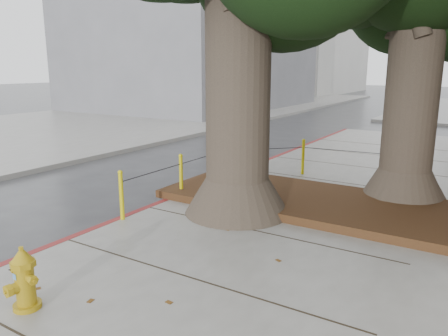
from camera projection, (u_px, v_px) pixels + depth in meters
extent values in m
plane|color=#28282B|center=(159.00, 278.00, 6.21)|extent=(140.00, 140.00, 0.00)
cube|color=slate|center=(74.00, 126.00, 21.68)|extent=(14.00, 60.00, 0.15)
cube|color=maroon|center=(164.00, 204.00, 9.29)|extent=(0.14, 26.00, 0.16)
cube|color=black|center=(317.00, 202.00, 8.91)|extent=(6.40, 2.60, 0.16)
cube|color=slate|center=(196.00, 22.00, 30.77)|extent=(12.00, 16.00, 12.00)
cube|color=silver|center=(298.00, 26.00, 50.45)|extent=(12.00, 18.00, 15.00)
cone|color=#4C3F33|center=(237.00, 195.00, 8.48)|extent=(2.04, 2.04, 0.70)
cylinder|color=#4C3F33|center=(238.00, 89.00, 8.02)|extent=(1.20, 1.20, 4.22)
cone|color=#4C3F33|center=(403.00, 185.00, 9.20)|extent=(1.77, 1.77, 0.70)
cylinder|color=#4C3F33|center=(412.00, 98.00, 8.79)|extent=(1.04, 1.04, 3.84)
cylinder|color=#CBBA0B|center=(121.00, 196.00, 8.05)|extent=(0.08, 0.08, 0.90)
sphere|color=#CBBA0B|center=(120.00, 172.00, 7.94)|extent=(0.09, 0.09, 0.09)
cylinder|color=#CBBA0B|center=(181.00, 176.00, 9.53)|extent=(0.08, 0.08, 0.90)
sphere|color=#CBBA0B|center=(181.00, 156.00, 9.43)|extent=(0.09, 0.09, 0.09)
cylinder|color=#CBBA0B|center=(225.00, 161.00, 11.02)|extent=(0.08, 0.08, 0.90)
sphere|color=#CBBA0B|center=(225.00, 144.00, 10.92)|extent=(0.09, 0.09, 0.09)
cylinder|color=#CBBA0B|center=(303.00, 157.00, 11.48)|extent=(0.08, 0.08, 0.90)
sphere|color=#CBBA0B|center=(304.00, 141.00, 11.38)|extent=(0.09, 0.09, 0.09)
cylinder|color=#CBBA0B|center=(392.00, 166.00, 10.51)|extent=(0.08, 0.08, 0.90)
sphere|color=#CBBA0B|center=(394.00, 147.00, 10.41)|extent=(0.09, 0.09, 0.09)
cylinder|color=black|center=(153.00, 172.00, 8.73)|extent=(0.02, 1.80, 0.02)
cylinder|color=black|center=(204.00, 157.00, 10.21)|extent=(0.02, 1.80, 0.02)
cylinder|color=black|center=(265.00, 149.00, 11.19)|extent=(1.51, 1.51, 0.02)
cylinder|color=black|center=(346.00, 151.00, 10.94)|extent=(2.20, 0.22, 0.02)
cylinder|color=#B18E12|center=(28.00, 305.00, 5.15)|extent=(0.36, 0.36, 0.06)
cylinder|color=#B18E12|center=(25.00, 284.00, 5.08)|extent=(0.25, 0.25, 0.50)
cylinder|color=#B18E12|center=(23.00, 264.00, 5.02)|extent=(0.33, 0.33, 0.07)
cone|color=#B18E12|center=(22.00, 256.00, 5.00)|extent=(0.30, 0.30, 0.14)
cylinder|color=#B18E12|center=(21.00, 249.00, 4.98)|extent=(0.06, 0.06, 0.05)
cylinder|color=#B18E12|center=(19.00, 272.00, 5.14)|extent=(0.15, 0.11, 0.09)
cylinder|color=#B18E12|center=(30.00, 278.00, 4.98)|extent=(0.15, 0.11, 0.09)
cylinder|color=#B18E12|center=(15.00, 288.00, 4.99)|extent=(0.15, 0.16, 0.13)
cube|color=#5999D8|center=(14.00, 277.00, 4.97)|extent=(0.07, 0.01, 0.07)
imported|color=black|center=(198.00, 104.00, 27.93)|extent=(1.73, 4.24, 1.23)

